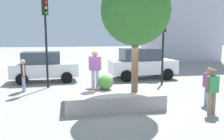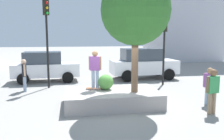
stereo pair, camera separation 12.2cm
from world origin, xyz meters
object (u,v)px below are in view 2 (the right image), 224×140
object	(u,v)px
passerby_with_bag	(213,88)
planter_ledge	(112,98)
skateboarder	(95,66)
pedestrian_crossing	(209,84)
police_car	(45,66)
sedan_parked	(143,63)
traffic_light_median	(47,29)
bystander_watching	(24,73)
traffic_light_corner	(164,39)
skateboard	(95,88)
plaza_tree	(136,11)

from	to	relation	value
passerby_with_bag	planter_ledge	bearing A→B (deg)	153.19
skateboarder	pedestrian_crossing	xyz separation A→B (m)	(4.77, -1.10, -0.71)
police_car	pedestrian_crossing	bearing A→B (deg)	-42.48
sedan_parked	traffic_light_median	xyz separation A→B (m)	(-6.25, -1.87, 2.28)
skateboarder	bystander_watching	world-z (taller)	skateboarder
bystander_watching	pedestrian_crossing	world-z (taller)	bystander_watching
traffic_light_corner	traffic_light_median	size ratio (longest dim) A/B	0.82
passerby_with_bag	bystander_watching	size ratio (longest dim) A/B	0.99
planter_ledge	passerby_with_bag	world-z (taller)	passerby_with_bag
skateboard	traffic_light_corner	world-z (taller)	traffic_light_corner
planter_ledge	skateboarder	size ratio (longest dim) A/B	2.42
pedestrian_crossing	planter_ledge	bearing A→B (deg)	169.90
skateboarder	police_car	xyz separation A→B (m)	(-2.70, 5.74, -0.66)
skateboarder	pedestrian_crossing	world-z (taller)	skateboarder
traffic_light_median	skateboarder	bearing A→B (deg)	-58.06
pedestrian_crossing	police_car	bearing A→B (deg)	137.52
skateboard	traffic_light_corner	distance (m)	6.03
plaza_tree	skateboard	size ratio (longest dim) A/B	5.75
traffic_light_median	skateboard	bearing A→B (deg)	-58.06
sedan_parked	traffic_light_median	bearing A→B (deg)	-163.35
sedan_parked	police_car	bearing A→B (deg)	178.64
passerby_with_bag	police_car	bearing A→B (deg)	131.21
plaza_tree	traffic_light_corner	distance (m)	5.19
passerby_with_bag	traffic_light_median	bearing A→B (deg)	138.07
planter_ledge	skateboard	distance (m)	0.86
sedan_parked	bystander_watching	size ratio (longest dim) A/B	2.66
plaza_tree	traffic_light_median	distance (m)	5.93
plaza_tree	skateboard	xyz separation A→B (m)	(-1.57, 0.72, -3.27)
traffic_light_corner	traffic_light_median	world-z (taller)	traffic_light_median
traffic_light_median	sedan_parked	bearing A→B (deg)	16.65
planter_ledge	traffic_light_corner	size ratio (longest dim) A/B	0.97
sedan_parked	passerby_with_bag	distance (m)	7.75
plaza_tree	police_car	xyz separation A→B (m)	(-4.27, 6.47, -2.97)
plaza_tree	passerby_with_bag	bearing A→B (deg)	-28.43
skateboard	skateboarder	bearing A→B (deg)	-153.43
police_car	skateboarder	bearing A→B (deg)	-64.85
plaza_tree	passerby_with_bag	world-z (taller)	plaza_tree
skateboard	passerby_with_bag	xyz separation A→B (m)	(4.23, -2.16, 0.31)
skateboard	plaza_tree	bearing A→B (deg)	-24.69
skateboard	pedestrian_crossing	size ratio (longest dim) A/B	0.51
skateboard	skateboarder	xyz separation A→B (m)	(-0.00, -0.00, 0.96)
sedan_parked	bystander_watching	distance (m)	7.88
skateboard	skateboarder	world-z (taller)	skateboarder
traffic_light_corner	bystander_watching	world-z (taller)	traffic_light_corner
skateboard	traffic_light_median	distance (m)	5.13
sedan_parked	traffic_light_corner	bearing A→B (deg)	-74.87
plaza_tree	traffic_light_corner	size ratio (longest dim) A/B	1.17
plaza_tree	traffic_light_corner	bearing A→B (deg)	54.24
planter_ledge	plaza_tree	world-z (taller)	plaza_tree
passerby_with_bag	skateboard	bearing A→B (deg)	152.93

